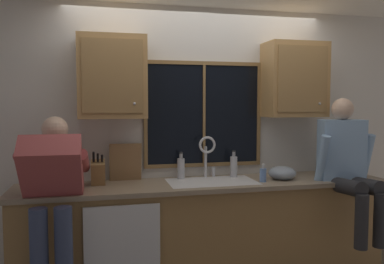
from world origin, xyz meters
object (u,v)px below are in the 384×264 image
at_px(soap_dispenser, 263,175).
at_px(bottle_green_glass, 181,168).
at_px(bottle_tall_clear, 234,166).
at_px(person_standing, 53,193).
at_px(knife_block, 98,173).
at_px(person_sitting_on_counter, 348,161).
at_px(cutting_board, 126,162).
at_px(mixing_bowl, 282,173).

xyz_separation_m(soap_dispenser, bottle_green_glass, (-0.70, 0.31, 0.04)).
xyz_separation_m(bottle_green_glass, bottle_tall_clear, (0.51, -0.03, 0.00)).
relative_size(bottle_green_glass, bottle_tall_clear, 0.97).
bearing_deg(person_standing, knife_block, 47.60).
relative_size(person_standing, knife_block, 4.75).
bearing_deg(person_standing, person_sitting_on_counter, 0.60).
relative_size(person_standing, bottle_tall_clear, 5.87).
relative_size(knife_block, bottle_tall_clear, 1.24).
bearing_deg(bottle_tall_clear, person_sitting_on_counter, -24.79).
distance_m(knife_block, bottle_green_glass, 0.77).
distance_m(person_sitting_on_counter, cutting_board, 2.03).
bearing_deg(bottle_tall_clear, knife_block, -175.72).
distance_m(bottle_green_glass, bottle_tall_clear, 0.51).
xyz_separation_m(mixing_bowl, soap_dispenser, (-0.23, -0.08, 0.01)).
xyz_separation_m(knife_block, soap_dispenser, (1.46, -0.19, -0.04)).
xyz_separation_m(cutting_board, mixing_bowl, (1.44, -0.25, -0.12)).
xyz_separation_m(person_sitting_on_counter, cutting_board, (-1.97, 0.48, -0.01)).
bearing_deg(cutting_board, soap_dispenser, -15.22).
height_order(mixing_bowl, bottle_green_glass, bottle_green_glass).
distance_m(mixing_bowl, soap_dispenser, 0.24).
distance_m(person_standing, bottle_tall_clear, 1.68).
xyz_separation_m(person_sitting_on_counter, soap_dispenser, (-0.76, 0.15, -0.12)).
height_order(person_sitting_on_counter, bottle_green_glass, person_sitting_on_counter).
height_order(cutting_board, mixing_bowl, cutting_board).
distance_m(knife_block, mixing_bowl, 1.69).
relative_size(person_standing, bottle_green_glass, 6.03).
relative_size(person_standing, soap_dispenser, 8.98).
xyz_separation_m(cutting_board, soap_dispenser, (1.21, -0.33, -0.11)).
height_order(person_standing, bottle_green_glass, person_standing).
bearing_deg(person_sitting_on_counter, person_standing, -179.40).
bearing_deg(bottle_green_glass, bottle_tall_clear, -3.43).
bearing_deg(mixing_bowl, person_standing, -172.67).
bearing_deg(cutting_board, bottle_tall_clear, -2.69).
distance_m(person_sitting_on_counter, soap_dispenser, 0.78).
xyz_separation_m(mixing_bowl, bottle_tall_clear, (-0.41, 0.20, 0.05)).
distance_m(knife_block, cutting_board, 0.29).
bearing_deg(person_standing, soap_dispenser, 5.76).
height_order(person_standing, mixing_bowl, person_standing).
height_order(person_sitting_on_counter, soap_dispenser, person_sitting_on_counter).
height_order(person_sitting_on_counter, mixing_bowl, person_sitting_on_counter).
bearing_deg(person_sitting_on_counter, cutting_board, 166.22).
height_order(knife_block, soap_dispenser, knife_block).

